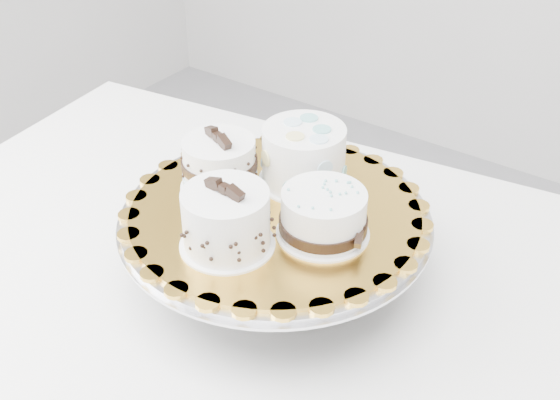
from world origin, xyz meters
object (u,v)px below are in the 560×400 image
Objects in this scene: cake_board at (275,211)px; cake_dots at (304,155)px; cake_stand at (275,234)px; cake_ribbon at (324,216)px; cake_banded at (220,166)px; cake_swirl at (226,221)px; table at (276,330)px.

cake_board is 2.81× the size of cake_dots.
cake_dots is (-0.01, 0.08, 0.08)m from cake_stand.
cake_dots reaches higher than cake_ribbon.
cake_dots is at bearing 64.65° from cake_banded.
cake_swirl is 0.17m from cake_dots.
cake_ribbon is (0.06, 0.01, 0.22)m from table.
cake_ribbon is at bearing -42.19° from cake_dots.
cake_banded is at bearing 161.15° from table.
cake_dots is at bearing 114.12° from cake_ribbon.
cake_banded is (-0.09, 0.09, -0.00)m from cake_swirl.
cake_stand is 3.05× the size of cake_dots.
cake_board is at bearing 152.07° from cake_ribbon.
cake_ribbon is at bearing 49.98° from cake_swirl.
table is 11.77× the size of cake_swirl.
cake_stand is 0.11m from cake_dots.
cake_swirl is at bearing -155.43° from cake_ribbon.
cake_board reaches higher than cake_stand.
cake_dots is (-0.02, 0.10, 0.23)m from table.
cake_stand is 3.04× the size of cake_ribbon.
cake_banded is 0.11m from cake_dots.
cake_stand is at bearing 75.96° from cake_board.
cake_dots reaches higher than cake_board.
cake_board is 0.09m from cake_dots.
cake_stand is at bearing 92.27° from cake_swirl.
cake_ribbon is (0.08, -0.01, 0.03)m from cake_board.
table is 0.23m from cake_ribbon.
cake_ribbon is (0.08, 0.08, -0.01)m from cake_swirl.
cake_stand is at bearing -82.02° from cake_dots.
cake_swirl is (-0.00, -0.09, 0.08)m from cake_stand.
cake_stand is (-0.01, 0.02, 0.15)m from table.
table is 10.19× the size of cake_dots.
table is 0.19m from cake_board.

